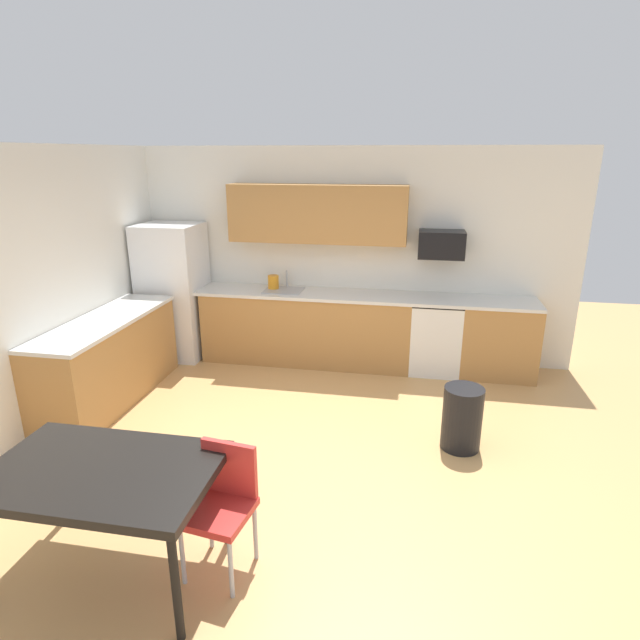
% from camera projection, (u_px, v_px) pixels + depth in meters
% --- Properties ---
extents(ground_plane, '(12.00, 12.00, 0.00)m').
position_uv_depth(ground_plane, '(300.00, 460.00, 4.64)').
color(ground_plane, tan).
extents(wall_back, '(5.80, 0.10, 2.70)m').
position_uv_depth(wall_back, '(343.00, 256.00, 6.70)').
color(wall_back, white).
rests_on(wall_back, ground).
extents(wall_left, '(0.10, 5.80, 2.70)m').
position_uv_depth(wall_left, '(11.00, 300.00, 4.68)').
color(wall_left, white).
rests_on(wall_left, ground).
extents(cabinet_run_back, '(2.66, 0.60, 0.90)m').
position_uv_depth(cabinet_run_back, '(306.00, 328.00, 6.73)').
color(cabinet_run_back, '#AD7A42').
rests_on(cabinet_run_back, ground).
extents(cabinet_run_back_right, '(0.89, 0.60, 0.90)m').
position_uv_depth(cabinet_run_back_right, '(498.00, 340.00, 6.31)').
color(cabinet_run_back_right, '#AD7A42').
rests_on(cabinet_run_back_right, ground).
extents(cabinet_run_left, '(0.60, 2.00, 0.90)m').
position_uv_depth(cabinet_run_left, '(109.00, 362.00, 5.65)').
color(cabinet_run_left, '#AD7A42').
rests_on(cabinet_run_left, ground).
extents(countertop_back, '(4.80, 0.64, 0.04)m').
position_uv_depth(countertop_back, '(339.00, 295.00, 6.51)').
color(countertop_back, silver).
rests_on(countertop_back, cabinet_run_back).
extents(countertop_left, '(0.64, 2.00, 0.04)m').
position_uv_depth(countertop_left, '(103.00, 321.00, 5.50)').
color(countertop_left, silver).
rests_on(countertop_left, cabinet_run_left).
extents(upper_cabinets_back, '(2.20, 0.34, 0.70)m').
position_uv_depth(upper_cabinets_back, '(317.00, 214.00, 6.38)').
color(upper_cabinets_back, '#AD7A42').
extents(refrigerator, '(0.76, 0.70, 1.76)m').
position_uv_depth(refrigerator, '(174.00, 292.00, 6.82)').
color(refrigerator, white).
rests_on(refrigerator, ground).
extents(oven_range, '(0.60, 0.60, 0.91)m').
position_uv_depth(oven_range, '(435.00, 336.00, 6.44)').
color(oven_range, white).
rests_on(oven_range, ground).
extents(microwave, '(0.54, 0.36, 0.32)m').
position_uv_depth(microwave, '(441.00, 244.00, 6.19)').
color(microwave, black).
extents(sink_basin, '(0.48, 0.40, 0.14)m').
position_uv_depth(sink_basin, '(284.00, 295.00, 6.64)').
color(sink_basin, '#A5A8AD').
rests_on(sink_basin, countertop_back).
extents(sink_faucet, '(0.02, 0.02, 0.24)m').
position_uv_depth(sink_faucet, '(287.00, 280.00, 6.76)').
color(sink_faucet, '#B2B5BA').
rests_on(sink_faucet, countertop_back).
extents(dining_table, '(1.40, 0.90, 0.78)m').
position_uv_depth(dining_table, '(102.00, 477.00, 3.20)').
color(dining_table, black).
rests_on(dining_table, ground).
extents(chair_near_table, '(0.45, 0.45, 0.85)m').
position_uv_depth(chair_near_table, '(223.00, 499.00, 3.33)').
color(chair_near_table, red).
rests_on(chair_near_table, ground).
extents(trash_bin, '(0.36, 0.36, 0.60)m').
position_uv_depth(trash_bin, '(462.00, 418.00, 4.76)').
color(trash_bin, black).
rests_on(trash_bin, ground).
extents(kettle, '(0.14, 0.14, 0.20)m').
position_uv_depth(kettle, '(273.00, 283.00, 6.67)').
color(kettle, orange).
rests_on(kettle, countertop_back).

